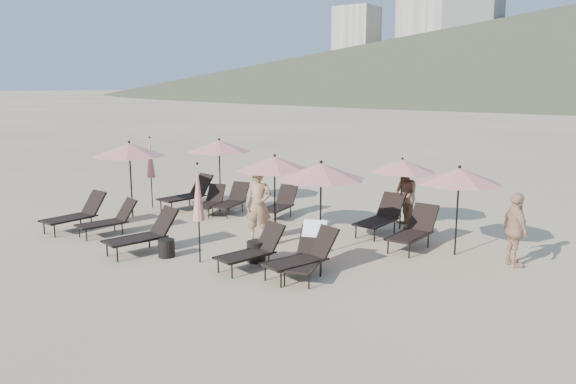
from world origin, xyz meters
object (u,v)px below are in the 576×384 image
Objects in this scene: lounger_1 at (109,219)px; lounger_3 at (253,249)px; lounger_9 at (280,204)px; lounger_2 at (144,233)px; beachgoer_a at (259,205)px; side_table_1 at (256,251)px; beachgoer_b at (404,196)px; lounger_6 at (188,193)px; lounger_4 at (303,255)px; umbrella_open_1 at (275,164)px; umbrella_closed_1 at (150,158)px; beachgoer_c at (515,230)px; umbrella_open_4 at (402,166)px; side_table_0 at (166,248)px; umbrella_open_0 at (129,150)px; umbrella_open_3 at (219,146)px; lounger_7 at (210,201)px; umbrella_open_5 at (459,176)px; umbrella_open_2 at (321,171)px; lounger_8 at (232,200)px; lounger_11 at (414,230)px; lounger_0 at (77,213)px; lounger_10 at (381,216)px; lounger_5 at (308,252)px; umbrella_closed_0 at (198,193)px.

lounger_3 reaches higher than lounger_1.
lounger_3 is 1.02× the size of lounger_9.
lounger_2 is 1.00× the size of beachgoer_a.
side_table_1 is 5.18m from beachgoer_b.
lounger_6 is at bearing -115.91° from beachgoer_b.
lounger_4 is 3.80× the size of side_table_1.
umbrella_open_1 reaches higher than lounger_6.
beachgoer_c is at bearing 1.98° from umbrella_closed_1.
side_table_0 is (-3.47, -5.57, -1.59)m from umbrella_open_4.
umbrella_open_0 is at bearing -97.02° from lounger_6.
umbrella_open_3 is at bearing 118.96° from side_table_0.
lounger_7 is at bearing -63.28° from umbrella_open_3.
umbrella_open_2 is at bearing -146.53° from umbrella_open_5.
side_table_0 is 0.23× the size of beachgoer_b.
lounger_11 is at bearing -14.71° from lounger_8.
umbrella_open_4 is (4.18, 5.61, 1.33)m from lounger_2.
lounger_7 is at bearing 123.49° from beachgoer_a.
lounger_0 is 10.28m from umbrella_open_5.
umbrella_open_3 is (-5.01, 4.57, 1.58)m from lounger_3.
lounger_0 is at bearing -103.38° from umbrella_open_3.
umbrella_closed_1 is (-9.98, -0.51, -0.27)m from umbrella_open_5.
lounger_4 is at bearing -84.52° from lounger_10.
lounger_2 is 4.97m from lounger_6.
lounger_6 is 4.03× the size of side_table_1.
beachgoer_b is at bearing 21.85° from lounger_6.
umbrella_open_2 is (-0.55, 1.40, 1.51)m from lounger_5.
side_table_0 is 0.89× the size of side_table_1.
lounger_5 is at bearing 91.02° from beachgoer_c.
umbrella_closed_0 reaches higher than lounger_10.
lounger_4 is at bearing 15.81° from lounger_1.
lounger_10 is (7.16, 4.49, 0.01)m from lounger_0.
lounger_9 is at bearing 114.41° from lounger_5.
umbrella_open_5 is at bearing -16.12° from lounger_9.
umbrella_open_0 is (-2.16, -2.15, 1.66)m from lounger_8.
umbrella_open_4 reaches higher than side_table_1.
lounger_8 is 6.26m from lounger_11.
umbrella_open_3 is at bearing 127.26° from umbrella_closed_0.
lounger_4 is 1.09× the size of lounger_8.
umbrella_open_3 reaches higher than umbrella_open_5.
umbrella_open_3 is at bearing 153.63° from umbrella_open_2.
lounger_9 is at bearing 118.62° from side_table_1.
umbrella_open_2 is at bearing -36.01° from lounger_8.
lounger_9 is 3.37m from lounger_10.
beachgoer_b is (-0.03, 0.28, -0.90)m from umbrella_open_4.
lounger_11 is (7.28, 3.47, 0.04)m from lounger_1.
lounger_3 is 5.83m from beachgoer_c.
umbrella_open_0 is at bearing 151.42° from lounger_5.
lounger_1 is at bearing 173.85° from umbrella_closed_0.
lounger_5 is 4.08m from umbrella_open_5.
lounger_8 reaches higher than side_table_0.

